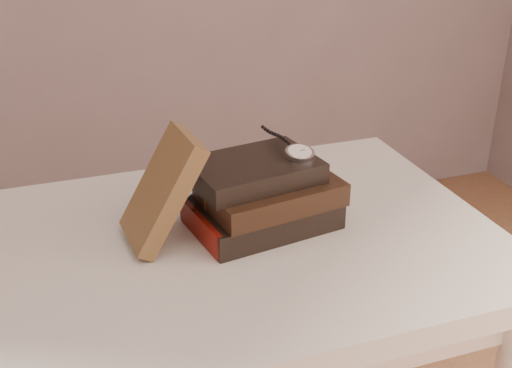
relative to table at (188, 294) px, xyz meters
name	(u,v)px	position (x,y,z in m)	size (l,w,h in m)	color
table	(188,294)	(0.00, 0.00, 0.00)	(1.00, 0.60, 0.75)	beige
book_stack	(263,195)	(0.14, 0.02, 0.14)	(0.25, 0.19, 0.11)	black
journal	(162,190)	(-0.03, 0.03, 0.18)	(0.03, 0.12, 0.19)	#49321C
pocket_watch	(297,151)	(0.20, 0.03, 0.21)	(0.05, 0.15, 0.02)	silver
eyeglasses	(197,181)	(0.04, 0.09, 0.16)	(0.11, 0.12, 0.05)	silver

